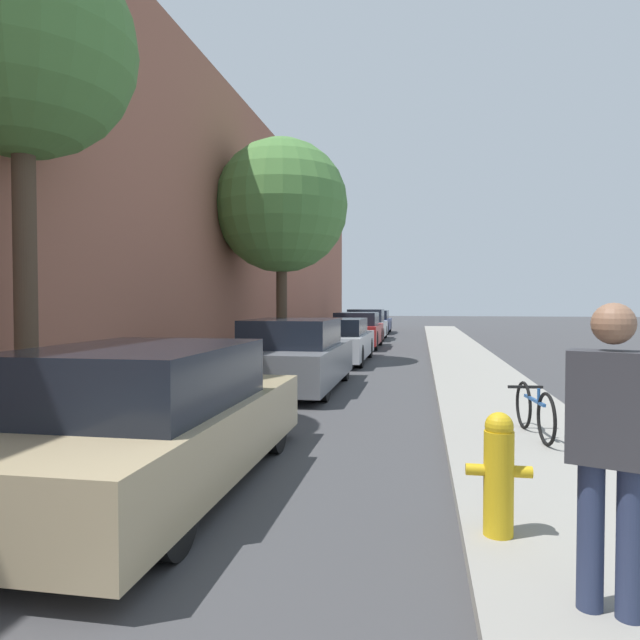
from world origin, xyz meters
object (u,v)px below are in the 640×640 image
object	(u,v)px
parked_car_red	(357,331)
parked_car_white	(366,325)
street_tree_near	(22,47)
bicycle	(534,411)
parked_car_grey	(294,356)
fire_hydrant	(499,472)
parked_car_champagne	(148,421)
parked_car_navy	(374,322)
pedestrian	(612,439)
parked_car_silver	(337,341)
street_tree_far	(281,206)

from	to	relation	value
parked_car_red	parked_car_white	size ratio (longest dim) A/B	1.03
street_tree_near	bicycle	world-z (taller)	street_tree_near
parked_car_grey	fire_hydrant	distance (m)	7.74
parked_car_champagne	parked_car_navy	xyz separation A→B (m)	(-0.07, 27.56, -0.01)
street_tree_near	pedestrian	world-z (taller)	street_tree_near
parked_car_red	fire_hydrant	distance (m)	18.06
parked_car_white	street_tree_near	xyz separation A→B (m)	(-2.43, -20.49, 4.31)
parked_car_grey	parked_car_navy	size ratio (longest dim) A/B	1.06
parked_car_champagne	bicycle	distance (m)	4.54
parked_car_white	parked_car_navy	distance (m)	5.57
fire_hydrant	pedestrian	distance (m)	1.16
parked_car_navy	street_tree_near	world-z (taller)	street_tree_near
parked_car_white	pedestrian	bearing A→B (deg)	-81.61
parked_car_navy	bicycle	size ratio (longest dim) A/B	2.80
parked_car_silver	parked_car_navy	distance (m)	15.92
parked_car_champagne	parked_car_white	size ratio (longest dim) A/B	1.15
pedestrian	street_tree_far	bearing A→B (deg)	-46.89
parked_car_champagne	parked_car_red	world-z (taller)	parked_car_red
parked_car_grey	parked_car_silver	size ratio (longest dim) A/B	0.95
parked_car_champagne	parked_car_red	distance (m)	16.96
fire_hydrant	street_tree_near	bearing A→B (deg)	156.83
parked_car_grey	parked_car_silver	bearing A→B (deg)	88.87
parked_car_navy	street_tree_far	bearing A→B (deg)	-94.66
parked_car_grey	street_tree_far	distance (m)	6.30
parked_car_red	street_tree_far	bearing A→B (deg)	-104.58
parked_car_silver	street_tree_far	xyz separation A→B (m)	(-1.54, -0.62, 3.90)
parked_car_white	parked_car_silver	bearing A→B (deg)	-89.42
parked_car_white	pedestrian	world-z (taller)	pedestrian
parked_car_red	parked_car_champagne	bearing A→B (deg)	-90.41
street_tree_near	street_tree_far	world-z (taller)	street_tree_far
parked_car_champagne	fire_hydrant	distance (m)	3.20
parked_car_champagne	fire_hydrant	size ratio (longest dim) A/B	5.16
parked_car_red	parked_car_navy	size ratio (longest dim) A/B	0.97
parked_car_champagne	bicycle	xyz separation A→B (m)	(3.91, 2.30, -0.20)
bicycle	street_tree_near	bearing A→B (deg)	-179.23
street_tree_near	fire_hydrant	bearing A→B (deg)	-23.17
parked_car_red	pedestrian	distance (m)	19.07
pedestrian	fire_hydrant	bearing A→B (deg)	-43.21
parked_car_silver	street_tree_near	size ratio (longest dim) A/B	0.74
street_tree_far	fire_hydrant	bearing A→B (deg)	-69.24
parked_car_champagne	parked_car_silver	bearing A→B (deg)	89.44
parked_car_champagne	parked_car_grey	distance (m)	6.26
parked_car_champagne	parked_car_white	bearing A→B (deg)	89.97
pedestrian	parked_car_white	bearing A→B (deg)	-59.56
parked_car_champagne	street_tree_near	world-z (taller)	street_tree_near
fire_hydrant	parked_car_red	bearing A→B (deg)	99.43
parked_car_grey	parked_car_white	xyz separation A→B (m)	(0.00, 15.74, -0.00)
fire_hydrant	bicycle	distance (m)	3.26
parked_car_champagne	bicycle	bearing A→B (deg)	30.46
parked_car_navy	fire_hydrant	xyz separation A→B (m)	(3.16, -28.41, -0.06)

